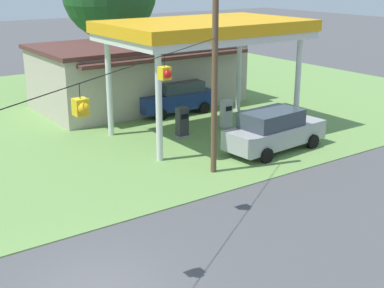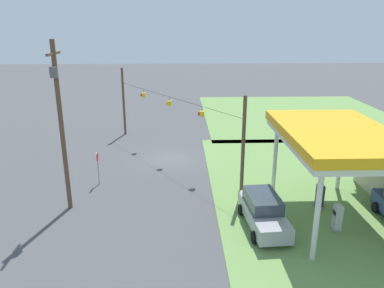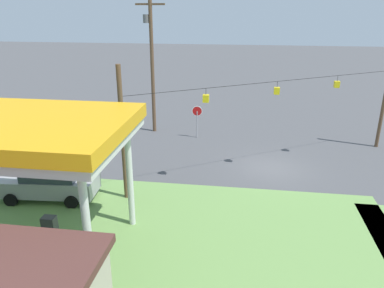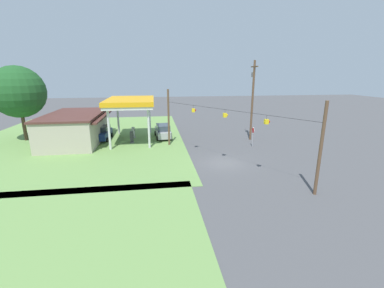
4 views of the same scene
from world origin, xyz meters
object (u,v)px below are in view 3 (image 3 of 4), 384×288
(car_at_pumps_front, at_px, (49,181))
(utility_pole_main, at_px, (151,58))
(stop_sign_roadside, at_px, (197,115))
(gas_station_canopy, at_px, (1,131))
(fuel_pump_near, at_px, (51,234))

(car_at_pumps_front, distance_m, utility_pole_main, 13.10)
(car_at_pumps_front, distance_m, stop_sign_roadside, 12.52)
(gas_station_canopy, distance_m, car_at_pumps_front, 5.91)
(gas_station_canopy, xyz_separation_m, stop_sign_roadside, (-5.50, -14.90, -3.30))
(fuel_pump_near, bearing_deg, car_at_pumps_front, -61.50)
(gas_station_canopy, bearing_deg, stop_sign_roadside, -110.27)
(gas_station_canopy, xyz_separation_m, fuel_pump_near, (-1.39, -0.00, -4.39))
(gas_station_canopy, distance_m, fuel_pump_near, 4.60)
(stop_sign_roadside, height_order, utility_pole_main, utility_pole_main)
(stop_sign_roadside, bearing_deg, car_at_pumps_front, -120.59)
(stop_sign_roadside, distance_m, utility_pole_main, 5.56)
(gas_station_canopy, bearing_deg, fuel_pump_near, -179.93)
(fuel_pump_near, relative_size, car_at_pumps_front, 0.30)
(car_at_pumps_front, bearing_deg, fuel_pump_near, 114.22)
(fuel_pump_near, height_order, stop_sign_roadside, stop_sign_roadside)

